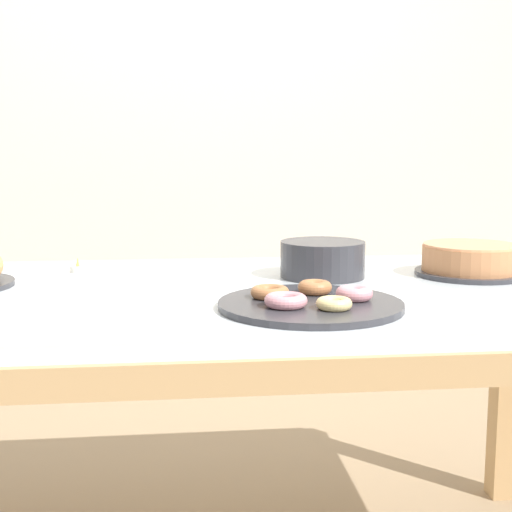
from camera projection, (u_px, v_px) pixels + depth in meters
wall_back at (202, 101)px, 3.29m from camera, size 8.00×0.10×2.60m
dining_table at (231, 323)px, 1.65m from camera, size 1.87×0.93×0.76m
cake_chocolate_round at (470, 260)px, 1.79m from camera, size 0.27×0.27×0.08m
pastry_platter at (310, 302)px, 1.42m from camera, size 0.37×0.37×0.04m
plate_stack at (323, 259)px, 1.77m from camera, size 0.21×0.21×0.09m
tealight_right_edge at (78, 268)px, 1.84m from camera, size 0.04×0.04×0.04m
tealight_left_edge at (477, 258)px, 2.02m from camera, size 0.04×0.04×0.04m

